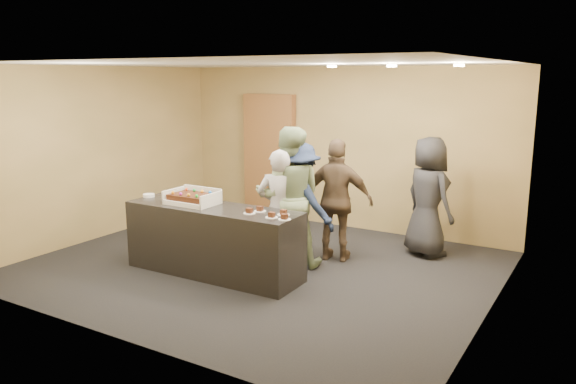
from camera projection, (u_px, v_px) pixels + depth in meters
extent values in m
plane|color=black|center=(260.00, 266.00, 7.65)|extent=(6.00, 6.00, 0.00)
plane|color=silver|center=(258.00, 64.00, 7.10)|extent=(6.00, 6.00, 0.00)
cube|color=olive|center=(341.00, 148.00, 9.48)|extent=(6.00, 0.04, 2.70)
cube|color=olive|center=(111.00, 206.00, 5.28)|extent=(6.00, 0.04, 2.70)
cube|color=olive|center=(101.00, 153.00, 8.88)|extent=(0.04, 5.00, 2.70)
cube|color=olive|center=(497.00, 193.00, 5.87)|extent=(0.04, 5.00, 2.70)
cube|color=black|center=(214.00, 240.00, 7.30)|extent=(2.41, 0.73, 0.90)
cube|color=brown|center=(269.00, 156.00, 10.14)|extent=(1.01, 0.15, 2.23)
cube|color=white|center=(192.00, 202.00, 7.37)|extent=(0.63, 0.44, 0.06)
cube|color=white|center=(174.00, 195.00, 7.52)|extent=(0.02, 0.44, 0.17)
cube|color=white|center=(211.00, 200.00, 7.20)|extent=(0.02, 0.44, 0.17)
cube|color=white|center=(203.00, 194.00, 7.54)|extent=(0.63, 0.02, 0.19)
cube|color=#361B0C|center=(192.00, 197.00, 7.35)|extent=(0.56, 0.38, 0.07)
sphere|color=#D74319|center=(186.00, 189.00, 7.56)|extent=(0.04, 0.04, 0.04)
sphere|color=green|center=(194.00, 190.00, 7.49)|extent=(0.04, 0.04, 0.04)
sphere|color=#FEA21A|center=(202.00, 191.00, 7.43)|extent=(0.04, 0.04, 0.04)
sphere|color=blue|center=(210.00, 192.00, 7.36)|extent=(0.04, 0.04, 0.04)
sphere|color=orange|center=(173.00, 193.00, 7.34)|extent=(0.04, 0.04, 0.04)
sphere|color=purple|center=(181.00, 194.00, 7.27)|extent=(0.04, 0.04, 0.04)
sphere|color=orange|center=(189.00, 195.00, 7.20)|extent=(0.04, 0.04, 0.04)
sphere|color=green|center=(197.00, 196.00, 7.13)|extent=(0.04, 0.04, 0.04)
cylinder|color=white|center=(149.00, 195.00, 7.79)|extent=(0.16, 0.16, 0.04)
cylinder|color=white|center=(249.00, 213.00, 6.85)|extent=(0.15, 0.15, 0.01)
cube|color=#361B0C|center=(249.00, 211.00, 6.85)|extent=(0.07, 0.06, 0.06)
cylinder|color=white|center=(260.00, 211.00, 6.96)|extent=(0.15, 0.15, 0.01)
cube|color=#361B0C|center=(260.00, 209.00, 6.95)|extent=(0.07, 0.06, 0.06)
cylinder|color=white|center=(272.00, 217.00, 6.65)|extent=(0.15, 0.15, 0.01)
cube|color=#361B0C|center=(272.00, 215.00, 6.65)|extent=(0.07, 0.06, 0.06)
cylinder|color=white|center=(283.00, 215.00, 6.78)|extent=(0.15, 0.15, 0.01)
cube|color=#361B0C|center=(283.00, 212.00, 6.77)|extent=(0.07, 0.06, 0.06)
cylinder|color=white|center=(284.00, 219.00, 6.56)|extent=(0.15, 0.15, 0.01)
cube|color=#361B0C|center=(284.00, 217.00, 6.56)|extent=(0.07, 0.06, 0.06)
imported|color=#ADACB2|center=(280.00, 210.00, 7.41)|extent=(0.69, 0.58, 1.62)
imported|color=gray|center=(289.00, 197.00, 7.55)|extent=(1.15, 1.06, 1.90)
imported|color=#16203C|center=(298.00, 204.00, 7.62)|extent=(1.14, 0.73, 1.69)
imported|color=#4F3D2C|center=(337.00, 200.00, 7.77)|extent=(1.07, 0.62, 1.71)
imported|color=#232428|center=(428.00, 197.00, 7.99)|extent=(1.00, 0.91, 1.72)
cylinder|color=#FFEAC6|center=(332.00, 66.00, 7.13)|extent=(0.12, 0.12, 0.03)
cylinder|color=#FFEAC6|center=(392.00, 66.00, 6.72)|extent=(0.12, 0.12, 0.03)
cylinder|color=#FFEAC6|center=(459.00, 65.00, 6.32)|extent=(0.12, 0.12, 0.03)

